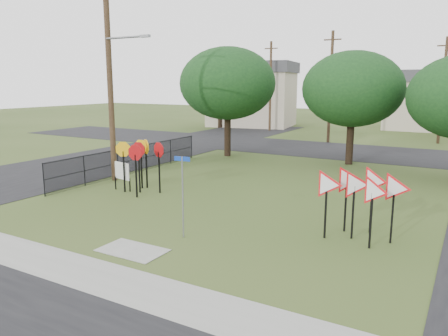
# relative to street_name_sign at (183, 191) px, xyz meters

# --- Properties ---
(ground) EXTENTS (140.00, 140.00, 0.00)m
(ground) POSITION_rel_street_name_sign_xyz_m (-0.65, 0.68, -1.54)
(ground) COLOR #31451A
(sidewalk) EXTENTS (30.00, 1.60, 0.02)m
(sidewalk) POSITION_rel_street_name_sign_xyz_m (-0.65, -3.52, -1.53)
(sidewalk) COLOR gray
(sidewalk) RESTS_ON ground
(planting_strip) EXTENTS (30.00, 0.80, 0.02)m
(planting_strip) POSITION_rel_street_name_sign_xyz_m (-0.65, -4.72, -1.53)
(planting_strip) COLOR #31451A
(planting_strip) RESTS_ON ground
(street_left) EXTENTS (8.00, 50.00, 0.02)m
(street_left) POSITION_rel_street_name_sign_xyz_m (-12.65, 10.68, -1.53)
(street_left) COLOR black
(street_left) RESTS_ON ground
(street_far) EXTENTS (60.00, 8.00, 0.02)m
(street_far) POSITION_rel_street_name_sign_xyz_m (-0.65, 20.68, -1.53)
(street_far) COLOR black
(street_far) RESTS_ON ground
(curb_pad) EXTENTS (2.00, 1.20, 0.02)m
(curb_pad) POSITION_rel_street_name_sign_xyz_m (-0.65, -1.72, -1.53)
(curb_pad) COLOR gray
(curb_pad) RESTS_ON ground
(street_name_sign) EXTENTS (0.55, 0.09, 2.65)m
(street_name_sign) POSITION_rel_street_name_sign_xyz_m (0.00, 0.00, 0.00)
(street_name_sign) COLOR gray
(street_name_sign) RESTS_ON ground
(stop_sign_cluster) EXTENTS (2.19, 1.87, 2.33)m
(stop_sign_cluster) POSITION_rel_street_name_sign_xyz_m (-5.13, 3.99, 0.20)
(stop_sign_cluster) COLOR black
(stop_sign_cluster) RESTS_ON ground
(yield_sign_cluster) EXTENTS (2.92, 1.78, 2.28)m
(yield_sign_cluster) POSITION_rel_street_name_sign_xyz_m (4.93, 2.70, 0.14)
(yield_sign_cluster) COLOR black
(yield_sign_cluster) RESTS_ON ground
(info_board) EXTENTS (1.04, 0.27, 1.32)m
(info_board) POSITION_rel_street_name_sign_xyz_m (-6.05, 3.72, -0.66)
(info_board) COLOR black
(info_board) RESTS_ON ground
(utility_pole_main) EXTENTS (3.55, 0.33, 10.00)m
(utility_pole_main) POSITION_rel_street_name_sign_xyz_m (-7.89, 5.18, 3.67)
(utility_pole_main) COLOR #493421
(utility_pole_main) RESTS_ON ground
(far_pole_a) EXTENTS (1.40, 0.24, 9.00)m
(far_pole_a) POSITION_rel_street_name_sign_xyz_m (-2.65, 24.68, 3.06)
(far_pole_a) COLOR #493421
(far_pole_a) RESTS_ON ground
(far_pole_b) EXTENTS (1.40, 0.24, 8.50)m
(far_pole_b) POSITION_rel_street_name_sign_xyz_m (5.35, 28.68, 2.81)
(far_pole_b) COLOR #493421
(far_pole_b) RESTS_ON ground
(far_pole_c) EXTENTS (1.40, 0.24, 9.00)m
(far_pole_c) POSITION_rel_street_name_sign_xyz_m (-10.65, 30.68, 3.06)
(far_pole_c) COLOR #493421
(far_pole_c) RESTS_ON ground
(fence_run) EXTENTS (0.05, 11.55, 1.50)m
(fence_run) POSITION_rel_street_name_sign_xyz_m (-8.25, 6.93, -0.76)
(fence_run) COLOR black
(fence_run) RESTS_ON ground
(house_left) EXTENTS (10.58, 8.88, 7.20)m
(house_left) POSITION_rel_street_name_sign_xyz_m (-14.65, 34.68, 2.11)
(house_left) COLOR #BFB299
(house_left) RESTS_ON ground
(house_mid) EXTENTS (8.40, 8.40, 6.20)m
(house_mid) POSITION_rel_street_name_sign_xyz_m (3.35, 40.68, 1.61)
(house_mid) COLOR #BFB299
(house_mid) RESTS_ON ground
(tree_near_left) EXTENTS (6.40, 6.40, 7.27)m
(tree_near_left) POSITION_rel_street_name_sign_xyz_m (-6.65, 14.68, 3.32)
(tree_near_left) COLOR black
(tree_near_left) RESTS_ON ground
(tree_near_mid) EXTENTS (6.00, 6.00, 6.80)m
(tree_near_mid) POSITION_rel_street_name_sign_xyz_m (1.35, 15.68, 3.00)
(tree_near_mid) COLOR black
(tree_near_mid) RESTS_ON ground
(tree_far_left) EXTENTS (6.80, 6.80, 7.73)m
(tree_far_left) POSITION_rel_street_name_sign_xyz_m (-16.65, 30.68, 3.63)
(tree_far_left) COLOR black
(tree_far_left) RESTS_ON ground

